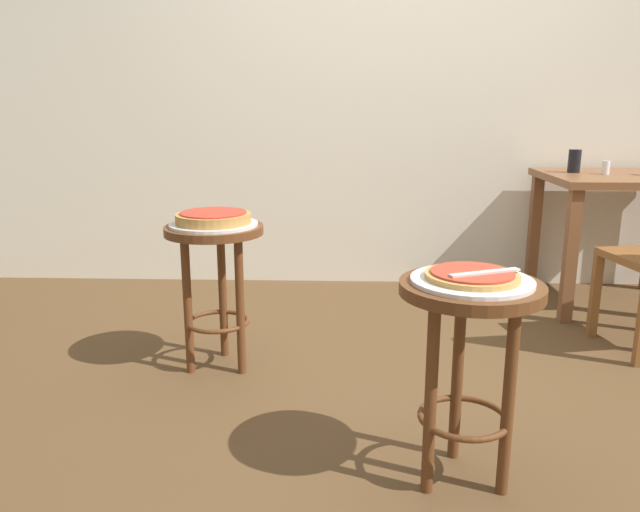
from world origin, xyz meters
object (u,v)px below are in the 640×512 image
stool_middle (215,262)px  cup_far_edge (574,161)px  serving_plate_middle (214,224)px  pizza_foreground (472,275)px  stool_foreground (469,334)px  pizza_server_knife (485,272)px  dining_table (620,198)px  serving_plate_foreground (472,281)px  pizza_middle (213,218)px  condiment_shaker (606,168)px

stool_middle → cup_far_edge: (1.83, 1.03, 0.33)m
serving_plate_middle → pizza_foreground: bearing=-41.8°
stool_foreground → pizza_server_knife: pizza_server_knife is taller
serving_plate_middle → pizza_server_knife: 1.24m
serving_plate_middle → pizza_server_knife: size_ratio=1.66×
dining_table → stool_foreground: bearing=-123.6°
serving_plate_middle → dining_table: bearing=24.6°
serving_plate_foreground → pizza_middle: bearing=138.2°
stool_foreground → cup_far_edge: size_ratio=4.89×
serving_plate_foreground → pizza_foreground: bearing=93.6°
serving_plate_foreground → pizza_middle: 1.21m
condiment_shaker → pizza_server_knife: condiment_shaker is taller
serving_plate_middle → cup_far_edge: 2.10m
stool_middle → serving_plate_middle: serving_plate_middle is taller
serving_plate_middle → cup_far_edge: cup_far_edge is taller
serving_plate_foreground → stool_middle: serving_plate_foreground is taller
stool_foreground → dining_table: 2.10m
pizza_foreground → cup_far_edge: bearing=63.3°
serving_plate_foreground → pizza_foreground: pizza_foreground is taller
stool_foreground → serving_plate_middle: 1.22m
serving_plate_foreground → cup_far_edge: cup_far_edge is taller
stool_foreground → pizza_server_knife: size_ratio=2.85×
stool_middle → dining_table: dining_table is taller
pizza_middle → condiment_shaker: size_ratio=4.23×
stool_middle → serving_plate_middle: 0.16m
cup_far_edge → condiment_shaker: 0.17m
stool_foreground → pizza_middle: bearing=138.2°
stool_middle → dining_table: (2.06, 0.94, 0.14)m
condiment_shaker → pizza_server_knife: 2.06m
serving_plate_foreground → pizza_foreground: size_ratio=1.30×
pizza_middle → condiment_shaker: (1.97, 0.95, 0.12)m
cup_far_edge → pizza_server_knife: bearing=-115.7°
condiment_shaker → pizza_middle: bearing=-154.2°
stool_middle → cup_far_edge: bearing=29.5°
serving_plate_foreground → stool_middle: (-0.90, 0.80, -0.16)m
serving_plate_middle → dining_table: size_ratio=0.45×
cup_far_edge → pizza_foreground: bearing=-116.7°
pizza_server_knife → condiment_shaker: bearing=37.6°
stool_middle → pizza_server_knife: 1.26m
pizza_foreground → condiment_shaker: (1.07, 1.75, 0.13)m
stool_foreground → pizza_foreground: (-0.00, 0.00, 0.18)m
stool_middle → condiment_shaker: condiment_shaker is taller
serving_plate_foreground → stool_foreground: bearing=-90.0°
serving_plate_middle → pizza_middle: pizza_middle is taller
stool_foreground → serving_plate_foreground: (0.00, 0.00, 0.16)m
pizza_middle → stool_foreground: bearing=-41.8°
serving_plate_foreground → serving_plate_middle: (-0.90, 0.80, 0.00)m
pizza_middle → dining_table: dining_table is taller
cup_far_edge → stool_foreground: bearing=-116.7°
stool_middle → serving_plate_middle: bearing=0.0°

